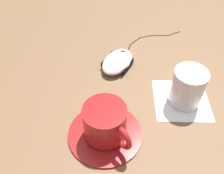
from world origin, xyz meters
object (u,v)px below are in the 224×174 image
object	(u,v)px
coffee_cup	(106,122)
computer_mouse	(117,62)
saucer	(105,133)
drinking_glass	(188,87)

from	to	relation	value
coffee_cup	computer_mouse	size ratio (longest dim) A/B	0.85
saucer	coffee_cup	bearing A→B (deg)	-134.52
coffee_cup	drinking_glass	size ratio (longest dim) A/B	1.21
coffee_cup	drinking_glass	world-z (taller)	drinking_glass
computer_mouse	coffee_cup	bearing A→B (deg)	-174.32
saucer	drinking_glass	xyz separation A→B (m)	(0.13, -0.15, 0.04)
drinking_glass	saucer	bearing A→B (deg)	129.65
drinking_glass	computer_mouse	bearing A→B (deg)	64.21
saucer	drinking_glass	distance (m)	0.20
coffee_cup	computer_mouse	xyz separation A→B (m)	(0.21, 0.02, -0.03)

